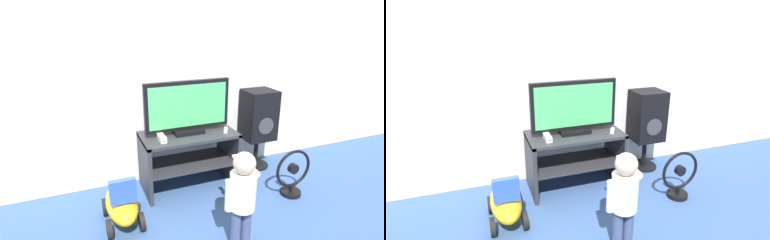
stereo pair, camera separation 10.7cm
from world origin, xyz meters
TOP-DOWN VIEW (x-y plane):
  - ground_plane at (0.00, 0.00)m, footprint 16.00×16.00m
  - wall_back at (0.00, 0.55)m, footprint 10.00×0.06m
  - tv_stand at (0.00, 0.24)m, footprint 0.93×0.47m
  - television at (0.00, 0.26)m, footprint 0.84×0.20m
  - game_console at (-0.29, 0.15)m, footprint 0.06×0.16m
  - remote_primary at (0.36, 0.15)m, footprint 0.09×0.13m
  - child at (0.07, -0.68)m, footprint 0.29×0.44m
  - speaker_tower at (0.87, 0.35)m, footprint 0.33×0.31m
  - floor_fan at (0.86, -0.29)m, footprint 0.38×0.20m
  - ride_on_toy at (-0.73, -0.12)m, footprint 0.29×0.57m

SIDE VIEW (x-z plane):
  - ground_plane at x=0.00m, z-range 0.00..0.00m
  - ride_on_toy at x=-0.73m, z-range -0.06..0.43m
  - floor_fan at x=0.86m, z-range -0.02..0.45m
  - tv_stand at x=0.00m, z-range 0.08..0.65m
  - child at x=0.07m, z-range 0.07..0.82m
  - remote_primary at x=0.36m, z-range 0.57..0.60m
  - game_console at x=-0.29m, z-range 0.57..0.62m
  - speaker_tower at x=0.87m, z-range 0.15..1.05m
  - television at x=0.00m, z-range 0.57..1.08m
  - wall_back at x=0.00m, z-range 0.00..2.60m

